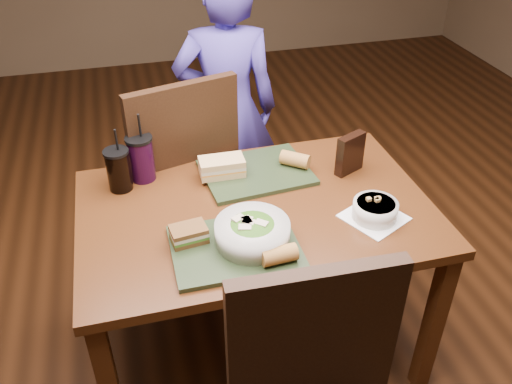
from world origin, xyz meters
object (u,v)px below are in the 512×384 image
Objects in this scene: dining_table at (256,227)px; sandwich_far at (222,167)px; baguette_near at (279,255)px; chip_bag at (350,154)px; tray_near at (235,247)px; baguette_far at (295,159)px; cup_berry at (141,158)px; diner at (227,110)px; sandwich_near at (189,234)px; tray_far at (256,172)px; cup_cola at (119,170)px; soup_bowl at (375,210)px; salad_bowl at (252,231)px; chair_far at (185,174)px.

sandwich_far is at bearing 109.35° from dining_table.
chip_bag is (0.44, 0.47, 0.04)m from baguette_near.
baguette_far reaches higher than tray_near.
chip_bag is (0.81, -0.16, -0.01)m from cup_berry.
baguette_far is at bearing 111.16° from diner.
tray_far is at bearing 48.06° from sandwich_near.
tray_far is 1.60× the size of cup_cola.
sandwich_far is at bearing 140.23° from soup_bowl.
sandwich_far is at bearing 97.29° from baguette_near.
sandwich_near is at bearing -131.94° from tray_far.
salad_bowl is at bearing -48.31° from cup_cola.
soup_bowl is at bearing 4.32° from salad_bowl.
cup_berry reaches higher than baguette_near.
soup_bowl is 1.47× the size of sandwich_far.
soup_bowl is 2.22× the size of baguette_far.
tray_far is 0.44m from salad_bowl.
baguette_far is at bearing 136.48° from chip_bag.
chair_far is 0.36m from sandwich_far.
chair_far is 0.74m from tray_near.
soup_bowl is at bearing 116.03° from diner.
sandwich_near is 0.45× the size of cup_berry.
baguette_far is at bearing 36.35° from sandwich_near.
chip_bag is at bearing -11.14° from cup_berry.
baguette_far is (0.49, 0.36, 0.00)m from sandwich_near.
chair_far reaches higher than cup_cola.
tray_far is at bearing -48.86° from chair_far.
sandwich_far is 0.56m from baguette_near.
diner reaches higher than cup_berry.
baguette_far is at bearing 66.93° from baguette_near.
chip_bag reaches higher than dining_table.
salad_bowl is (-0.07, -0.20, 0.15)m from dining_table.
tray_far is 2.52× the size of chip_bag.
salad_bowl reaches higher than baguette_near.
chip_bag is (0.35, -0.74, 0.12)m from diner.
tray_near is 0.44m from sandwich_far.
dining_table is at bearing 156.95° from soup_bowl.
diner is at bearing 88.11° from tray_far.
sandwich_far is 1.52× the size of baguette_far.
tray_far is 0.38m from chip_bag.
chair_far is 0.48m from diner.
sandwich_far is 1.55× the size of baguette_near.
dining_table is 10.11× the size of sandwich_near.
baguette_near is 0.59m from baguette_far.
diner is 1.22m from baguette_near.
chip_bag is at bearing -11.25° from tray_far.
sandwich_far is at bearing -3.98° from cup_cola.
chair_far is at bearing 42.92° from cup_cola.
baguette_near is at bearing -97.06° from tray_far.
baguette_near is at bearing -51.27° from cup_cola.
dining_table is 0.53m from cup_berry.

